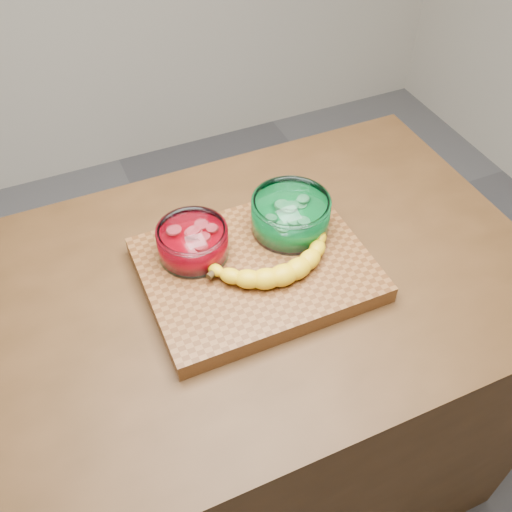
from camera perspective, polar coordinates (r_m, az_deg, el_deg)
name	(u,v)px	position (r m, az deg, el deg)	size (l,w,h in m)	color
ground	(256,461)	(1.95, 0.00, -19.86)	(3.50, 3.50, 0.00)	#5A5A5E
counter	(256,389)	(1.55, 0.00, -13.14)	(1.20, 0.80, 0.90)	#462B15
cutting_board	(256,269)	(1.17, 0.00, -1.35)	(0.45, 0.35, 0.04)	brown
bowl_red	(193,242)	(1.15, -6.33, 1.39)	(0.14, 0.14, 0.07)	white
bowl_green	(291,215)	(1.20, 3.47, 4.10)	(0.17, 0.17, 0.08)	white
banana	(276,264)	(1.12, 2.03, -0.77)	(0.30, 0.13, 0.04)	yellow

